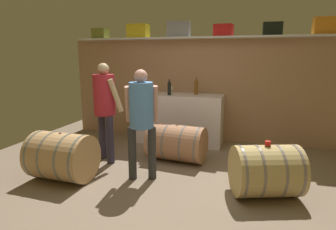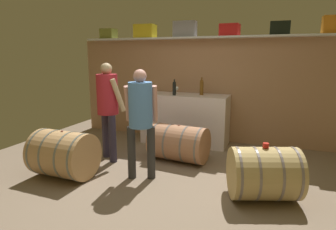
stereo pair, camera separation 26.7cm
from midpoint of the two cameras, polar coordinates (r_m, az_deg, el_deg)
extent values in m
cube|color=#806D58|center=(4.42, 0.24, -11.01)|extent=(6.71, 8.01, 0.02)
cube|color=#AA7E5A|center=(5.87, 5.23, 4.86)|extent=(5.51, 0.10, 2.01)
cube|color=silver|center=(5.69, 5.11, 14.92)|extent=(5.07, 0.40, 0.03)
cube|color=olive|center=(6.47, -14.37, 15.28)|extent=(0.30, 0.27, 0.21)
cube|color=yellow|center=(6.09, -7.17, 16.07)|extent=(0.41, 0.30, 0.27)
cube|color=gray|center=(5.81, 0.77, 16.54)|extent=(0.44, 0.23, 0.30)
cube|color=red|center=(5.63, 9.51, 16.12)|extent=(0.36, 0.31, 0.22)
cube|color=black|center=(5.59, 18.58, 15.79)|extent=(0.33, 0.24, 0.23)
cube|color=orange|center=(5.67, 27.54, 15.33)|extent=(0.42, 0.24, 0.29)
cube|color=white|center=(5.67, 1.04, -0.71)|extent=(1.65, 0.64, 0.96)
cylinder|color=brown|center=(5.55, 4.21, 5.25)|extent=(0.07, 0.07, 0.24)
sphere|color=brown|center=(5.54, 4.23, 6.62)|extent=(0.07, 0.07, 0.07)
cylinder|color=brown|center=(5.54, 4.23, 7.08)|extent=(0.03, 0.03, 0.07)
cylinder|color=black|center=(5.46, -1.15, 5.05)|extent=(0.07, 0.07, 0.22)
sphere|color=black|center=(5.44, -1.15, 6.30)|extent=(0.06, 0.06, 0.06)
cylinder|color=black|center=(5.44, -1.16, 6.72)|extent=(0.03, 0.03, 0.06)
cylinder|color=white|center=(5.72, -0.72, 4.29)|extent=(0.06, 0.06, 0.00)
cylinder|color=white|center=(5.72, -0.72, 4.67)|extent=(0.01, 0.01, 0.07)
sphere|color=white|center=(5.71, -0.72, 5.30)|extent=(0.07, 0.07, 0.07)
sphere|color=maroon|center=(5.71, -0.72, 5.19)|extent=(0.05, 0.05, 0.05)
cylinder|color=tan|center=(3.72, 16.78, -10.50)|extent=(0.94, 0.85, 0.63)
cylinder|color=slate|center=(3.63, 11.80, -10.83)|extent=(0.24, 0.61, 0.64)
cylinder|color=slate|center=(3.68, 14.92, -10.63)|extent=(0.24, 0.61, 0.64)
cylinder|color=slate|center=(3.76, 18.60, -10.36)|extent=(0.24, 0.61, 0.64)
cylinder|color=slate|center=(3.84, 21.47, -10.13)|extent=(0.24, 0.61, 0.64)
cylinder|color=brown|center=(3.61, 17.08, -5.80)|extent=(0.04, 0.04, 0.01)
cylinder|color=#B17956|center=(4.73, 0.09, -5.51)|extent=(0.96, 0.68, 0.58)
cylinder|color=slate|center=(4.88, -4.05, -4.99)|extent=(0.09, 0.59, 0.59)
cylinder|color=slate|center=(4.78, -1.52, -5.31)|extent=(0.09, 0.59, 0.59)
cylinder|color=slate|center=(4.67, 1.74, -5.71)|extent=(0.09, 0.59, 0.59)
cylinder|color=slate|center=(4.60, 4.50, -6.04)|extent=(0.09, 0.59, 0.59)
cylinder|color=brown|center=(4.65, 0.10, -2.01)|extent=(0.04, 0.04, 0.01)
cylinder|color=tan|center=(4.31, -21.85, -7.59)|extent=(0.85, 0.68, 0.65)
cylinder|color=slate|center=(4.54, -25.21, -6.92)|extent=(0.05, 0.66, 0.66)
cylinder|color=slate|center=(4.40, -23.17, -7.33)|extent=(0.05, 0.66, 0.66)
cylinder|color=slate|center=(4.23, -20.47, -7.85)|extent=(0.05, 0.66, 0.66)
cylinder|color=slate|center=(4.10, -18.12, -8.30)|extent=(0.05, 0.66, 0.66)
cylinder|color=#90534A|center=(4.22, -22.19, -3.33)|extent=(0.04, 0.04, 0.01)
cylinder|color=red|center=(3.61, 17.09, -5.39)|extent=(0.07, 0.07, 0.05)
cylinder|color=#313131|center=(4.03, -5.06, -7.54)|extent=(0.11, 0.11, 0.74)
cylinder|color=#313131|center=(4.05, -8.95, -7.53)|extent=(0.11, 0.11, 0.74)
cylinder|color=#558BD0|center=(3.87, -7.26, 1.92)|extent=(0.32, 0.32, 0.61)
sphere|color=tan|center=(3.83, -7.40, 7.60)|extent=(0.18, 0.18, 0.18)
cylinder|color=tan|center=(3.95, -4.49, 2.17)|extent=(0.13, 0.20, 0.52)
cylinder|color=tan|center=(3.98, -9.78, 2.11)|extent=(0.14, 0.23, 0.51)
cylinder|color=#2F2A3C|center=(4.69, -12.94, -4.83)|extent=(0.12, 0.12, 0.77)
cylinder|color=#2F2A3C|center=(4.94, -14.34, -4.06)|extent=(0.12, 0.12, 0.77)
cylinder|color=#AC232F|center=(4.68, -14.07, 3.87)|extent=(0.33, 0.33, 0.64)
sphere|color=tan|center=(4.64, -14.31, 8.77)|extent=(0.18, 0.18, 0.18)
cylinder|color=tan|center=(4.54, -11.98, 3.74)|extent=(0.21, 0.25, 0.53)
cylinder|color=tan|center=(4.89, -13.95, 4.19)|extent=(0.16, 0.18, 0.54)
camera|label=1|loc=(0.13, -91.87, -0.38)|focal=30.93mm
camera|label=2|loc=(0.13, 88.13, 0.38)|focal=30.93mm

